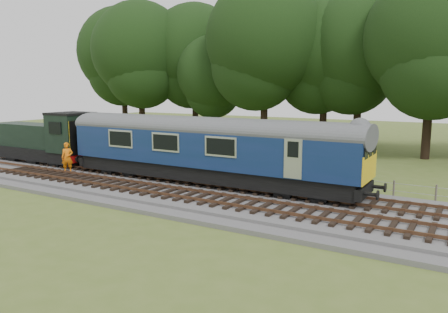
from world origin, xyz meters
The scene contains 9 objects.
ground centered at (0.00, 0.00, 0.00)m, with size 120.00×120.00×0.00m, color #536926.
ballast centered at (0.00, 0.00, 0.17)m, with size 70.00×7.00×0.35m, color #4C4C4F.
track_north centered at (0.00, 1.40, 0.42)m, with size 67.20×2.40×0.21m.
track_south centered at (0.00, -1.60, 0.42)m, with size 67.20×2.40×0.21m.
fence centered at (0.00, 4.50, 0.00)m, with size 64.00×0.12×1.00m, color #6B6054, non-canonical shape.
tree_line centered at (0.00, 22.00, 0.00)m, with size 70.00×8.00×18.00m, color black, non-canonical shape.
dmu_railcar centered at (-3.65, 1.40, 2.61)m, with size 18.05×2.86×3.88m.
shunter_loco centered at (-17.58, 1.40, 1.97)m, with size 8.92×2.60×3.38m.
worker centered at (-13.05, -0.53, 1.33)m, with size 0.72×0.47×1.97m, color orange.
Camera 1 is at (9.70, -19.17, 5.81)m, focal length 35.00 mm.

